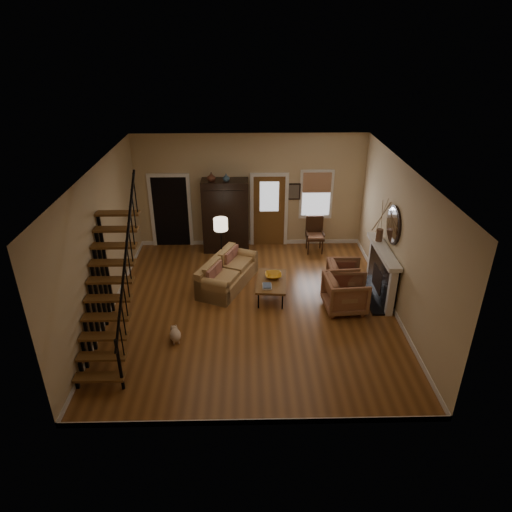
{
  "coord_description": "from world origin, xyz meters",
  "views": [
    {
      "loc": [
        -0.11,
        -8.94,
        5.87
      ],
      "look_at": [
        0.1,
        0.4,
        1.15
      ],
      "focal_mm": 32.0,
      "sensor_mm": 36.0,
      "label": 1
    }
  ],
  "objects_px": {
    "armoire": "(226,216)",
    "floor_lamp": "(222,247)",
    "side_chair": "(315,235)",
    "armchair_left": "(345,293)",
    "coffee_table": "(271,289)",
    "sofa": "(228,273)",
    "armchair_right": "(346,277)"
  },
  "relations": [
    {
      "from": "sofa",
      "to": "floor_lamp",
      "type": "distance_m",
      "value": 0.76
    },
    {
      "from": "sofa",
      "to": "armchair_left",
      "type": "height_order",
      "value": "armchair_left"
    },
    {
      "from": "floor_lamp",
      "to": "coffee_table",
      "type": "bearing_deg",
      "value": -44.09
    },
    {
      "from": "floor_lamp",
      "to": "armoire",
      "type": "bearing_deg",
      "value": 87.63
    },
    {
      "from": "sofa",
      "to": "coffee_table",
      "type": "bearing_deg",
      "value": -4.97
    },
    {
      "from": "armoire",
      "to": "armchair_right",
      "type": "relative_size",
      "value": 2.46
    },
    {
      "from": "side_chair",
      "to": "armchair_right",
      "type": "bearing_deg",
      "value": -78.84
    },
    {
      "from": "sofa",
      "to": "armchair_left",
      "type": "distance_m",
      "value": 2.95
    },
    {
      "from": "coffee_table",
      "to": "side_chair",
      "type": "bearing_deg",
      "value": 60.89
    },
    {
      "from": "armchair_left",
      "to": "armchair_right",
      "type": "relative_size",
      "value": 1.09
    },
    {
      "from": "armoire",
      "to": "side_chair",
      "type": "relative_size",
      "value": 2.06
    },
    {
      "from": "armchair_right",
      "to": "side_chair",
      "type": "height_order",
      "value": "side_chair"
    },
    {
      "from": "armchair_left",
      "to": "side_chair",
      "type": "height_order",
      "value": "side_chair"
    },
    {
      "from": "armoire",
      "to": "sofa",
      "type": "height_order",
      "value": "armoire"
    },
    {
      "from": "coffee_table",
      "to": "side_chair",
      "type": "height_order",
      "value": "side_chair"
    },
    {
      "from": "sofa",
      "to": "armchair_right",
      "type": "distance_m",
      "value": 2.91
    },
    {
      "from": "coffee_table",
      "to": "side_chair",
      "type": "xyz_separation_m",
      "value": [
        1.38,
        2.48,
        0.28
      ]
    },
    {
      "from": "armoire",
      "to": "floor_lamp",
      "type": "bearing_deg",
      "value": -92.37
    },
    {
      "from": "coffee_table",
      "to": "floor_lamp",
      "type": "distance_m",
      "value": 1.8
    },
    {
      "from": "armchair_left",
      "to": "sofa",
      "type": "bearing_deg",
      "value": 63.01
    },
    {
      "from": "coffee_table",
      "to": "floor_lamp",
      "type": "height_order",
      "value": "floor_lamp"
    },
    {
      "from": "armchair_left",
      "to": "armchair_right",
      "type": "height_order",
      "value": "armchair_left"
    },
    {
      "from": "coffee_table",
      "to": "armchair_left",
      "type": "distance_m",
      "value": 1.76
    },
    {
      "from": "coffee_table",
      "to": "floor_lamp",
      "type": "bearing_deg",
      "value": 135.91
    },
    {
      "from": "floor_lamp",
      "to": "side_chair",
      "type": "xyz_separation_m",
      "value": [
        2.61,
        1.28,
        -0.27
      ]
    },
    {
      "from": "sofa",
      "to": "armchair_left",
      "type": "bearing_deg",
      "value": 0.87
    },
    {
      "from": "armchair_left",
      "to": "coffee_table",
      "type": "bearing_deg",
      "value": 67.04
    },
    {
      "from": "armchair_right",
      "to": "floor_lamp",
      "type": "relative_size",
      "value": 0.55
    },
    {
      "from": "armchair_left",
      "to": "side_chair",
      "type": "xyz_separation_m",
      "value": [
        -0.28,
        3.04,
        0.09
      ]
    },
    {
      "from": "armchair_right",
      "to": "floor_lamp",
      "type": "height_order",
      "value": "floor_lamp"
    },
    {
      "from": "armoire",
      "to": "armchair_left",
      "type": "xyz_separation_m",
      "value": [
        2.83,
        -3.24,
        -0.63
      ]
    },
    {
      "from": "sofa",
      "to": "coffee_table",
      "type": "relative_size",
      "value": 1.64
    }
  ]
}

